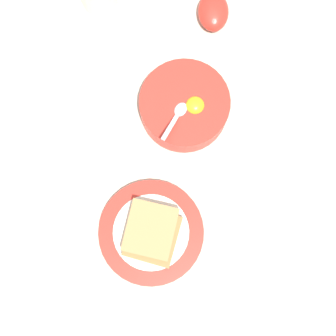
{
  "coord_description": "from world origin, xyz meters",
  "views": [
    {
      "loc": [
        0.24,
        0.14,
        0.79
      ],
      "look_at": [
        0.12,
        0.07,
        0.02
      ],
      "focal_mm": 50.0,
      "sensor_mm": 36.0,
      "label": 1
    }
  ],
  "objects": [
    {
      "name": "ground_plane",
      "position": [
        0.0,
        0.0,
        0.0
      ],
      "size": [
        3.0,
        3.0,
        0.0
      ],
      "primitive_type": "plane",
      "color": "beige"
    },
    {
      "name": "egg_bowl",
      "position": [
        0.02,
        0.03,
        0.03
      ],
      "size": [
        0.16,
        0.15,
        0.08
      ],
      "color": "red",
      "rests_on": "ground_plane"
    },
    {
      "name": "toast_plate",
      "position": [
        0.23,
        0.1,
        0.01
      ],
      "size": [
        0.17,
        0.17,
        0.02
      ],
      "color": "red",
      "rests_on": "ground_plane"
    },
    {
      "name": "toast_sandwich",
      "position": [
        0.23,
        0.1,
        0.03
      ],
      "size": [
        0.11,
        0.11,
        0.03
      ],
      "color": "#9E7042",
      "rests_on": "toast_plate"
    },
    {
      "name": "soup_spoon",
      "position": [
        -0.17,
        -0.02,
        0.02
      ],
      "size": [
        0.15,
        0.11,
        0.03
      ],
      "color": "red",
      "rests_on": "ground_plane"
    }
  ]
}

